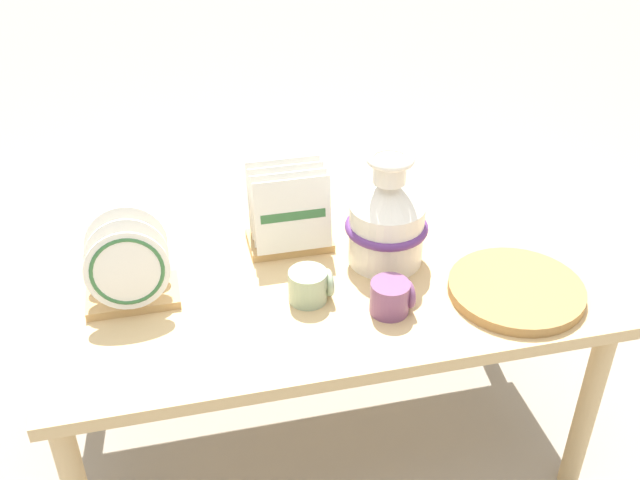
# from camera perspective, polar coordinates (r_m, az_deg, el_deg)

# --- Properties ---
(ground_plane) EXTENTS (14.00, 14.00, 0.00)m
(ground_plane) POSITION_cam_1_polar(r_m,az_deg,el_deg) (2.35, -0.00, -14.47)
(ground_plane) COLOR gray
(display_table) EXTENTS (1.39, 0.76, 0.59)m
(display_table) POSITION_cam_1_polar(r_m,az_deg,el_deg) (1.99, -0.00, -4.20)
(display_table) COLOR tan
(display_table) RESTS_ON ground_plane
(ceramic_vase) EXTENTS (0.22, 0.22, 0.31)m
(ceramic_vase) POSITION_cam_1_polar(r_m,az_deg,el_deg) (1.94, 5.12, 1.59)
(ceramic_vase) COLOR white
(ceramic_vase) RESTS_ON display_table
(dish_rack_round_plates) EXTENTS (0.23, 0.16, 0.22)m
(dish_rack_round_plates) POSITION_cam_1_polar(r_m,az_deg,el_deg) (1.87, -14.32, -2.54)
(dish_rack_round_plates) COLOR tan
(dish_rack_round_plates) RESTS_ON display_table
(dish_rack_square_plates) EXTENTS (0.23, 0.15, 0.23)m
(dish_rack_square_plates) POSITION_cam_1_polar(r_m,az_deg,el_deg) (2.02, -2.37, 1.68)
(dish_rack_square_plates) COLOR tan
(dish_rack_square_plates) RESTS_ON display_table
(wicker_charger_stack) EXTENTS (0.34, 0.34, 0.03)m
(wicker_charger_stack) POSITION_cam_1_polar(r_m,az_deg,el_deg) (1.94, 14.71, -3.69)
(wicker_charger_stack) COLOR #AD7F47
(wicker_charger_stack) RESTS_ON display_table
(mug_sage_glaze) EXTENTS (0.10, 0.10, 0.08)m
(mug_sage_glaze) POSITION_cam_1_polar(r_m,az_deg,el_deg) (1.84, -0.79, -3.49)
(mug_sage_glaze) COLOR #9EB28E
(mug_sage_glaze) RESTS_ON display_table
(mug_plum_glaze) EXTENTS (0.10, 0.10, 0.08)m
(mug_plum_glaze) POSITION_cam_1_polar(r_m,az_deg,el_deg) (1.81, 5.48, -4.35)
(mug_plum_glaze) COLOR #7A4770
(mug_plum_glaze) RESTS_ON display_table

